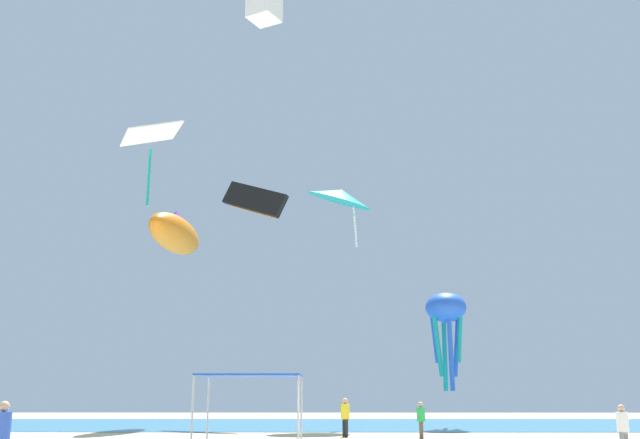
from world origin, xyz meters
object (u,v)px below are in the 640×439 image
object	(u,v)px
person_near_tent	(421,417)
kite_octopus_blue	(446,313)
kite_diamond_white	(151,138)
kite_delta_teal	(341,196)
canopy_tent	(251,378)
person_leftmost	(2,431)
person_rightmost	(345,414)
person_central	(623,425)
kite_inflatable_orange	(175,234)
kite_parafoil_black	(254,200)

from	to	relation	value
person_near_tent	kite_octopus_blue	world-z (taller)	kite_octopus_blue
kite_diamond_white	kite_delta_teal	xyz separation A→B (m)	(6.96, 20.71, 3.70)
canopy_tent	person_leftmost	world-z (taller)	canopy_tent
person_near_tent	person_rightmost	distance (m)	3.62
kite_octopus_blue	canopy_tent	bearing A→B (deg)	88.50
person_leftmost	person_central	bearing A→B (deg)	-168.44
kite_diamond_white	kite_inflatable_orange	xyz separation A→B (m)	(-3.60, 21.13, 1.30)
canopy_tent	kite_octopus_blue	distance (m)	21.62
kite_parafoil_black	kite_delta_teal	size ratio (longest dim) A/B	0.83
canopy_tent	kite_delta_teal	xyz separation A→B (m)	(3.46, 19.55, 11.76)
person_rightmost	kite_parafoil_black	distance (m)	18.48
kite_inflatable_orange	kite_octopus_blue	bearing A→B (deg)	92.39
canopy_tent	kite_inflatable_orange	xyz separation A→B (m)	(-7.09, 19.97, 9.36)
person_rightmost	canopy_tent	bearing A→B (deg)	-36.21
person_leftmost	kite_inflatable_orange	world-z (taller)	kite_inflatable_orange
kite_octopus_blue	kite_delta_teal	world-z (taller)	kite_delta_teal
canopy_tent	person_central	xyz separation A→B (m)	(12.54, 0.96, -1.53)
canopy_tent	person_rightmost	xyz separation A→B (m)	(3.41, 10.89, -1.46)
person_leftmost	kite_delta_teal	size ratio (longest dim) A/B	0.32
person_central	person_rightmost	xyz separation A→B (m)	(-9.13, 9.93, 0.08)
kite_parafoil_black	kite_delta_teal	distance (m)	6.27
kite_delta_teal	kite_inflatable_orange	bearing A→B (deg)	-60.53
kite_parafoil_black	kite_inflatable_orange	world-z (taller)	kite_parafoil_black
person_near_tent	kite_parafoil_black	size ratio (longest dim) A/B	0.34
person_near_tent	kite_delta_teal	size ratio (longest dim) A/B	0.28
person_leftmost	person_central	xyz separation A→B (m)	(18.51, 5.87, -0.11)
person_near_tent	kite_inflatable_orange	xyz separation A→B (m)	(-13.96, 10.15, 10.90)
person_central	kite_octopus_blue	size ratio (longest dim) A/B	0.29
kite_diamond_white	kite_delta_teal	world-z (taller)	kite_delta_teal
person_near_tent	kite_inflatable_orange	bearing A→B (deg)	51.88
person_leftmost	kite_octopus_blue	size ratio (longest dim) A/B	0.32
kite_diamond_white	kite_parafoil_black	distance (m)	23.55
kite_diamond_white	kite_inflatable_orange	world-z (taller)	kite_inflatable_orange
person_near_tent	person_leftmost	bearing A→B (deg)	136.84
person_near_tent	person_leftmost	world-z (taller)	person_leftmost
person_rightmost	kite_octopus_blue	world-z (taller)	kite_octopus_blue
kite_octopus_blue	person_central	bearing A→B (deg)	124.76
person_leftmost	kite_diamond_white	world-z (taller)	kite_diamond_white
person_near_tent	kite_inflatable_orange	world-z (taller)	kite_inflatable_orange
canopy_tent	person_near_tent	distance (m)	12.09
kite_inflatable_orange	kite_diamond_white	bearing A→B (deg)	15.94
canopy_tent	kite_inflatable_orange	distance (m)	23.17
person_rightmost	kite_inflatable_orange	size ratio (longest dim) A/B	0.23
person_central	kite_octopus_blue	world-z (taller)	kite_octopus_blue
kite_octopus_blue	kite_diamond_white	bearing A→B (deg)	82.34
canopy_tent	person_near_tent	bearing A→B (deg)	55.04
kite_parafoil_black	person_near_tent	bearing A→B (deg)	-15.89
person_rightmost	kite_octopus_blue	size ratio (longest dim) A/B	0.31
person_central	kite_diamond_white	xyz separation A→B (m)	(-16.04, -2.12, 9.59)
person_leftmost	kite_parafoil_black	distance (m)	30.37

